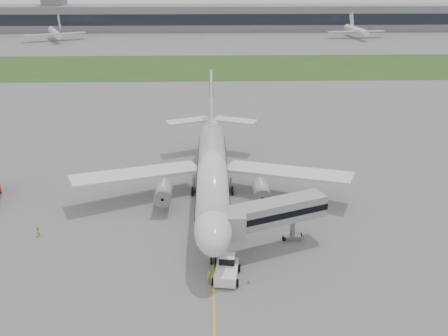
{
  "coord_description": "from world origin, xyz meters",
  "views": [
    {
      "loc": [
        -0.1,
        -72.58,
        38.19
      ],
      "look_at": [
        1.9,
        2.0,
        6.99
      ],
      "focal_mm": 40.0,
      "sensor_mm": 36.0,
      "label": 1
    }
  ],
  "objects_px": {
    "pushback_tug": "(227,269)",
    "ground_crew_near": "(209,277)",
    "jet_bridge": "(271,214)",
    "airliner": "(212,169)"
  },
  "relations": [
    {
      "from": "ground_crew_near",
      "to": "jet_bridge",
      "type": "bearing_deg",
      "value": 179.36
    },
    {
      "from": "jet_bridge",
      "to": "ground_crew_near",
      "type": "xyz_separation_m",
      "value": [
        -8.76,
        -8.28,
        -4.54
      ]
    },
    {
      "from": "jet_bridge",
      "to": "ground_crew_near",
      "type": "bearing_deg",
      "value": -158.71
    },
    {
      "from": "pushback_tug",
      "to": "ground_crew_near",
      "type": "relative_size",
      "value": 3.07
    },
    {
      "from": "jet_bridge",
      "to": "ground_crew_near",
      "type": "distance_m",
      "value": 12.88
    },
    {
      "from": "airliner",
      "to": "ground_crew_near",
      "type": "distance_m",
      "value": 24.64
    },
    {
      "from": "pushback_tug",
      "to": "ground_crew_near",
      "type": "bearing_deg",
      "value": -144.28
    },
    {
      "from": "airliner",
      "to": "jet_bridge",
      "type": "relative_size",
      "value": 3.56
    },
    {
      "from": "airliner",
      "to": "jet_bridge",
      "type": "distance_m",
      "value": 17.83
    },
    {
      "from": "jet_bridge",
      "to": "ground_crew_near",
      "type": "height_order",
      "value": "jet_bridge"
    }
  ]
}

